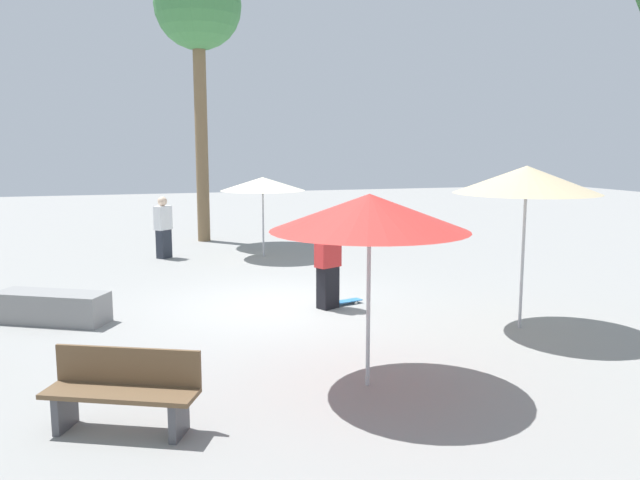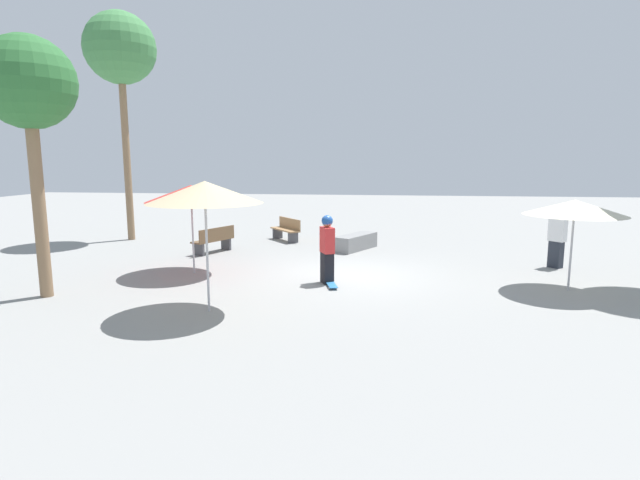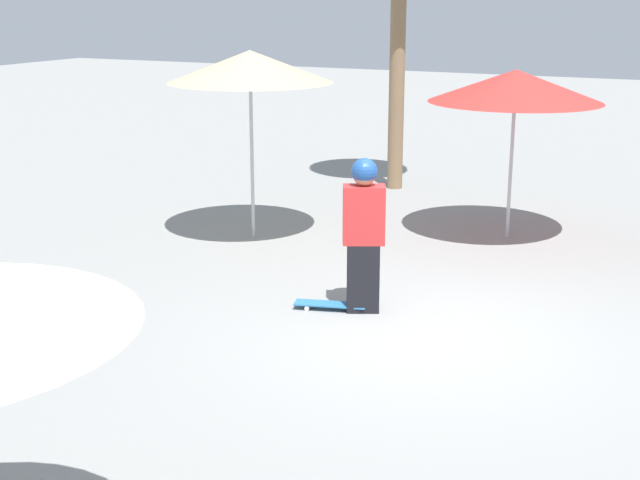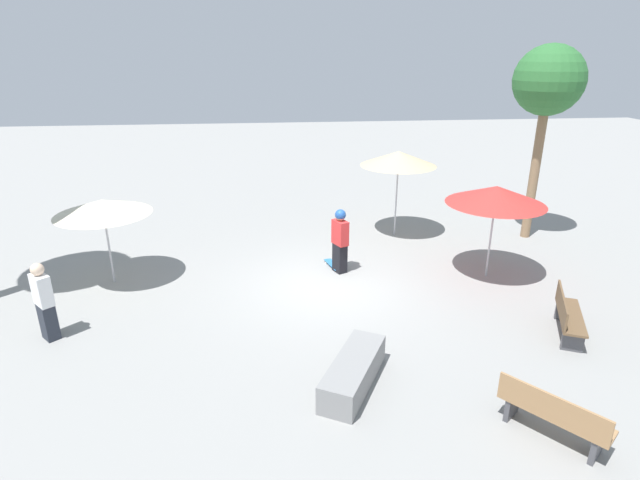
% 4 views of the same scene
% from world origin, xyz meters
% --- Properties ---
extents(ground_plane, '(60.00, 60.00, 0.00)m').
position_xyz_m(ground_plane, '(0.00, 0.00, 0.00)').
color(ground_plane, gray).
extents(skater_main, '(0.52, 0.42, 1.71)m').
position_xyz_m(skater_main, '(-0.85, 0.44, 0.92)').
color(skater_main, black).
rests_on(skater_main, ground_plane).
extents(skateboard, '(0.82, 0.41, 0.07)m').
position_xyz_m(skateboard, '(-1.19, 0.30, 0.06)').
color(skateboard, teal).
rests_on(skateboard, ground_plane).
extents(shade_umbrella_tan, '(2.30, 2.30, 2.65)m').
position_xyz_m(shade_umbrella_tan, '(-3.47, 2.58, 2.42)').
color(shade_umbrella_tan, '#B7B7BC').
rests_on(shade_umbrella_tan, ground_plane).
extents(shade_umbrella_red, '(2.42, 2.42, 2.39)m').
position_xyz_m(shade_umbrella_red, '(-0.18, 4.17, 2.16)').
color(shade_umbrella_red, '#B7B7BC').
rests_on(shade_umbrella_red, ground_plane).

